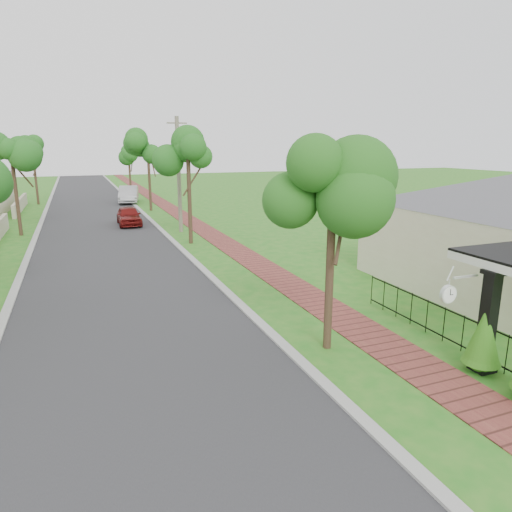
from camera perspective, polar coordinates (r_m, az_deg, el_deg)
ground at (r=10.75m, az=4.77°, el=-15.87°), size 160.00×160.00×0.00m
road at (r=28.86m, az=-18.74°, el=2.38°), size 7.00×120.00×0.02m
kerb_right at (r=29.25m, az=-11.60°, el=2.97°), size 0.30×120.00×0.10m
kerb_left at (r=28.94m, az=-25.96°, el=1.75°), size 0.30×120.00×0.10m
sidewalk at (r=29.79m, az=-6.67°, el=3.36°), size 1.50×120.00×0.03m
porch_post at (r=12.18m, az=26.92°, el=-7.91°), size 0.48×0.48×2.52m
picket_fence at (r=13.25m, az=24.44°, el=-8.67°), size 0.03×8.02×1.00m
street_trees at (r=35.23m, az=-19.75°, el=11.67°), size 10.70×37.65×5.89m
parked_car_red at (r=32.18m, az=-15.61°, el=4.85°), size 1.56×3.73×1.26m
parked_car_white at (r=44.87m, az=-15.63°, el=7.40°), size 2.38×4.91×1.55m
near_tree at (r=11.55m, az=9.61°, el=8.17°), size 2.07×2.07×5.30m
utility_pole at (r=28.62m, az=-9.62°, el=9.99°), size 1.20×0.24×6.97m
station_clock at (r=11.56m, az=23.03°, el=-4.25°), size 1.07×0.13×0.62m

